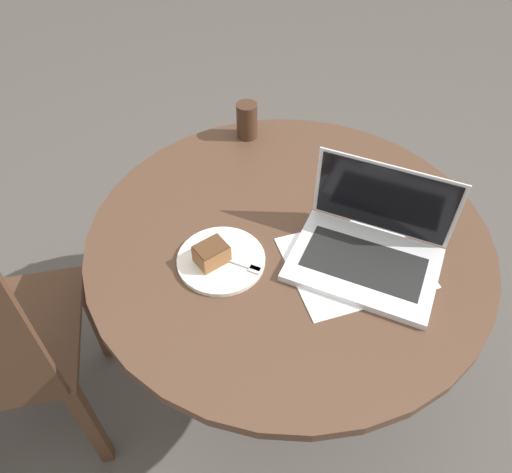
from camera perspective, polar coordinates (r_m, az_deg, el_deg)
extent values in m
plane|color=#4C4742|center=(1.87, 2.70, -14.84)|extent=(12.00, 12.00, 0.00)
cylinder|color=#4C3323|center=(1.86, 2.71, -14.69)|extent=(0.45, 0.45, 0.02)
cylinder|color=#4C3323|center=(1.57, 3.15, -8.77)|extent=(0.10, 0.10, 0.66)
cylinder|color=#4C3323|center=(1.30, 3.76, -0.15)|extent=(1.04, 1.04, 0.03)
cube|color=#472D1E|center=(1.56, -27.06, -10.29)|extent=(0.44, 0.44, 0.02)
cube|color=#472D1E|center=(1.80, -17.89, -8.75)|extent=(0.04, 0.04, 0.45)
cube|color=#472D1E|center=(1.60, -18.21, -20.00)|extent=(0.04, 0.04, 0.45)
cube|color=white|center=(1.24, 11.14, -2.91)|extent=(0.34, 0.29, 0.00)
cylinder|color=silver|center=(1.22, -4.00, -2.70)|extent=(0.22, 0.22, 0.01)
cube|color=brown|center=(1.20, -5.10, -2.01)|extent=(0.09, 0.08, 0.05)
cube|color=#4D311C|center=(1.18, -5.18, -1.19)|extent=(0.09, 0.08, 0.00)
cube|color=silver|center=(1.21, -3.20, -2.59)|extent=(0.14, 0.11, 0.00)
cube|color=silver|center=(1.19, -0.05, -3.70)|extent=(0.04, 0.04, 0.00)
cylinder|color=#3D2619|center=(1.58, -1.05, 13.11)|extent=(0.06, 0.06, 0.11)
cube|color=silver|center=(1.23, 12.17, -3.17)|extent=(0.42, 0.40, 0.02)
cube|color=black|center=(1.22, 12.24, -2.87)|extent=(0.31, 0.28, 0.00)
cube|color=silver|center=(1.24, 14.48, 4.24)|extent=(0.28, 0.21, 0.20)
cube|color=black|center=(1.24, 14.44, 4.12)|extent=(0.26, 0.20, 0.18)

